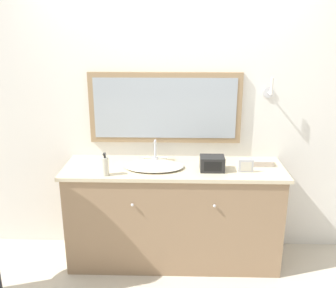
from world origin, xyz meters
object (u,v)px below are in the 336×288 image
Objects in this scene: sink_basin at (154,165)px; appliance_box at (212,164)px; picture_frame at (246,166)px; soap_bottle at (105,166)px.

sink_basin is 0.48m from appliance_box.
appliance_box is (0.47, -0.05, 0.04)m from sink_basin.
picture_frame is at bearing -6.44° from sink_basin.
appliance_box is 0.27m from picture_frame.
appliance_box is (0.84, 0.13, -0.02)m from soap_bottle.
sink_basin reaches higher than picture_frame.
sink_basin reaches higher than soap_bottle.
soap_bottle is (-0.37, -0.18, 0.06)m from sink_basin.
soap_bottle is 0.96× the size of appliance_box.
picture_frame is at bearing 4.76° from soap_bottle.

